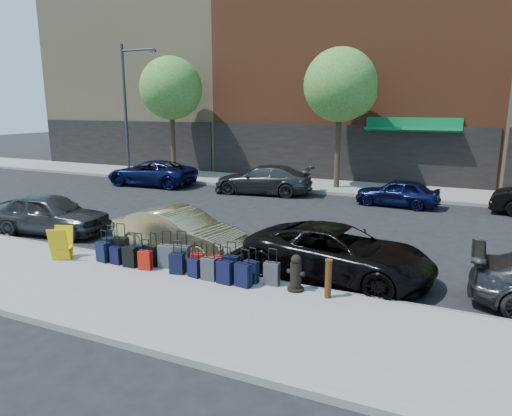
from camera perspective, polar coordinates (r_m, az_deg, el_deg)
The scene contains 39 objects.
ground at distance 16.58m, azimuth 0.01°, elevation -2.97°, with size 120.00×120.00×0.00m, color black.
sidewalk_near at distance 11.29m, azimuth -13.94°, elevation -10.63°, with size 60.00×4.00×0.15m, color gray.
sidewalk_far at distance 25.80m, azimuth 9.19°, elevation 2.69°, with size 60.00×4.00×0.15m, color gray.
curb_near at distance 12.81m, azimuth -8.34°, elevation -7.54°, with size 60.00×0.08×0.15m, color gray.
curb_far at distance 23.88m, azimuth 7.91°, elevation 1.94°, with size 60.00×0.08×0.15m, color gray.
building_left at distance 39.76m, azimuth -10.91°, elevation 17.51°, with size 15.00×12.12×16.00m.
building_center at distance 33.66m, azimuth 13.70°, elevation 21.75°, with size 17.00×12.85×20.00m.
tree_left at distance 29.15m, azimuth -10.35°, elevation 14.32°, with size 3.80×3.80×7.27m.
tree_center at distance 24.80m, azimuth 10.80°, elevation 14.63°, with size 3.80×3.80×7.27m.
streetlight at distance 30.34m, azimuth -15.75°, elevation 12.56°, with size 2.59×0.18×8.00m.
suitcase_front_0 at distance 13.93m, azimuth -17.72°, elevation -4.73°, with size 0.41×0.26×0.95m.
suitcase_front_1 at distance 13.62m, azimuth -16.57°, elevation -4.89°, with size 0.48×0.32×1.07m.
suitcase_front_2 at distance 13.25m, azimuth -14.52°, elevation -5.55°, with size 0.39×0.26×0.86m.
suitcase_front_3 at distance 12.96m, azimuth -12.84°, elevation -5.77°, with size 0.42×0.28×0.93m.
suitcase_front_4 at distance 12.70m, azimuth -11.15°, elevation -5.93°, with size 0.46×0.31×1.02m.
suitcase_front_5 at distance 12.44m, azimuth -9.32°, elevation -6.17°, with size 0.49×0.33×1.08m.
suitcase_front_6 at distance 12.19m, azimuth -7.27°, elevation -6.83°, with size 0.38×0.24×0.86m.
suitcase_front_7 at distance 11.89m, azimuth -4.97°, elevation -7.26°, with size 0.38×0.23×0.88m.
suitcase_front_8 at distance 11.72m, azimuth -3.16°, elevation -7.39°, with size 0.43×0.27×0.97m.
suitcase_front_9 at distance 11.48m, azimuth -0.60°, elevation -7.93°, with size 0.40×0.27×0.89m.
suitcase_front_10 at distance 11.32m, azimuth 1.97°, elevation -8.20°, with size 0.38×0.22×0.92m.
suitcase_back_0 at distance 13.63m, azimuth -18.58°, elevation -5.23°, with size 0.41×0.28×0.91m.
suitcase_back_1 at distance 13.34m, azimuth -17.05°, elevation -5.67°, with size 0.35×0.23×0.80m.
suitcase_back_2 at distance 12.99m, azimuth -15.46°, elevation -5.90°, with size 0.40×0.25×0.91m.
suitcase_back_3 at distance 12.69m, azimuth -13.67°, elevation -6.35°, with size 0.38×0.26×0.84m.
suitcase_back_5 at distance 12.21m, azimuth -9.84°, elevation -6.85°, with size 0.41×0.28×0.90m.
suitcase_back_6 at distance 11.93m, azimuth -7.70°, elevation -7.41°, with size 0.36×0.25×0.79m.
suitcase_back_7 at distance 11.67m, azimuth -5.85°, elevation -7.58°, with size 0.40×0.23×0.94m.
suitcase_back_8 at distance 11.42m, azimuth -3.89°, elevation -8.01°, with size 0.41×0.26×0.94m.
suitcase_back_9 at distance 11.21m, azimuth -1.60°, elevation -8.37°, with size 0.43×0.29×0.94m.
fire_hydrant at distance 10.99m, azimuth 5.00°, elevation -8.22°, with size 0.46×0.40×0.89m.
bollard at distance 10.65m, azimuth 9.03°, elevation -8.65°, with size 0.17×0.17×0.92m.
display_rack at distance 14.20m, azimuth -23.17°, elevation -4.12°, with size 0.71×0.74×0.95m.
car_near_0 at distance 17.73m, azimuth -24.33°, elevation -0.66°, with size 1.71×4.26×1.45m, color #2F2F31.
car_near_1 at distance 14.12m, azimuth -9.54°, elevation -2.99°, with size 1.48×4.26×1.40m, color tan.
car_near_2 at distance 12.27m, azimuth 10.27°, elevation -5.47°, with size 2.29×4.97×1.38m, color black.
car_far_0 at distance 26.84m, azimuth -12.95°, elevation 4.30°, with size 2.38×5.16×1.43m, color #0D113D.
car_far_1 at distance 23.64m, azimuth 0.88°, elevation 3.58°, with size 2.07×5.09×1.48m, color #2F2F32.
car_far_2 at distance 21.63m, azimuth 17.26°, elevation 1.85°, with size 1.48×3.67×1.25m, color black.
Camera 1 is at (6.57, -14.56, 4.47)m, focal length 32.00 mm.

